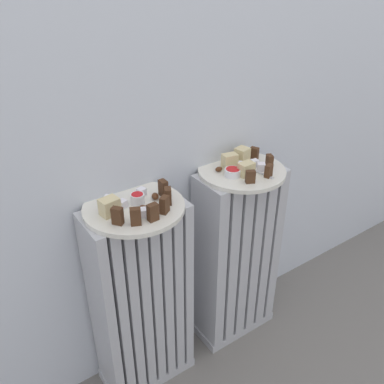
% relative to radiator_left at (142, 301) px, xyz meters
% --- Properties ---
extents(radiator_left, '(0.28, 0.14, 0.63)m').
position_rel_radiator_left_xyz_m(radiator_left, '(0.00, 0.00, 0.00)').
color(radiator_left, '#B2B2B7').
rests_on(radiator_left, ground_plane).
extents(radiator_right, '(0.28, 0.14, 0.63)m').
position_rel_radiator_left_xyz_m(radiator_right, '(0.36, -0.00, -0.00)').
color(radiator_right, '#B2B2B7').
rests_on(radiator_right, ground_plane).
extents(plate_left, '(0.26, 0.26, 0.01)m').
position_rel_radiator_left_xyz_m(plate_left, '(-0.00, -0.00, 0.32)').
color(plate_left, silver).
rests_on(plate_left, radiator_left).
extents(plate_right, '(0.26, 0.26, 0.01)m').
position_rel_radiator_left_xyz_m(plate_right, '(0.36, -0.00, 0.32)').
color(plate_right, silver).
rests_on(plate_right, radiator_right).
extents(dark_cake_slice_left_0, '(0.03, 0.03, 0.04)m').
position_rel_radiator_left_xyz_m(dark_cake_slice_left_0, '(-0.07, -0.05, 0.35)').
color(dark_cake_slice_left_0, '#472B19').
rests_on(dark_cake_slice_left_0, plate_left).
extents(dark_cake_slice_left_1, '(0.03, 0.03, 0.04)m').
position_rel_radiator_left_xyz_m(dark_cake_slice_left_1, '(-0.04, -0.08, 0.35)').
color(dark_cake_slice_left_1, '#472B19').
rests_on(dark_cake_slice_left_1, plate_left).
extents(dark_cake_slice_left_2, '(0.03, 0.02, 0.04)m').
position_rel_radiator_left_xyz_m(dark_cake_slice_left_2, '(0.01, -0.09, 0.35)').
color(dark_cake_slice_left_2, '#472B19').
rests_on(dark_cake_slice_left_2, plate_left).
extents(dark_cake_slice_left_3, '(0.03, 0.03, 0.04)m').
position_rel_radiator_left_xyz_m(dark_cake_slice_left_3, '(0.05, -0.07, 0.35)').
color(dark_cake_slice_left_3, '#472B19').
rests_on(dark_cake_slice_left_3, plate_left).
extents(dark_cake_slice_left_4, '(0.03, 0.03, 0.04)m').
position_rel_radiator_left_xyz_m(dark_cake_slice_left_4, '(0.08, -0.04, 0.35)').
color(dark_cake_slice_left_4, '#472B19').
rests_on(dark_cake_slice_left_4, plate_left).
extents(dark_cake_slice_left_5, '(0.02, 0.03, 0.04)m').
position_rel_radiator_left_xyz_m(dark_cake_slice_left_5, '(0.09, -0.00, 0.35)').
color(dark_cake_slice_left_5, '#472B19').
rests_on(dark_cake_slice_left_5, plate_left).
extents(marble_cake_slice_left_0, '(0.05, 0.04, 0.04)m').
position_rel_radiator_left_xyz_m(marble_cake_slice_left_0, '(-0.07, -0.00, 0.35)').
color(marble_cake_slice_left_0, beige).
rests_on(marble_cake_slice_left_0, plate_left).
extents(turkish_delight_left_0, '(0.04, 0.04, 0.03)m').
position_rel_radiator_left_xyz_m(turkish_delight_left_0, '(-0.05, 0.03, 0.34)').
color(turkish_delight_left_0, white).
rests_on(turkish_delight_left_0, plate_left).
extents(turkish_delight_left_1, '(0.02, 0.02, 0.02)m').
position_rel_radiator_left_xyz_m(turkish_delight_left_1, '(0.04, 0.03, 0.34)').
color(turkish_delight_left_1, white).
rests_on(turkish_delight_left_1, plate_left).
extents(turkish_delight_left_2, '(0.03, 0.03, 0.02)m').
position_rel_radiator_left_xyz_m(turkish_delight_left_2, '(-0.01, -0.06, 0.34)').
color(turkish_delight_left_2, white).
rests_on(turkish_delight_left_2, plate_left).
extents(turkish_delight_left_3, '(0.02, 0.02, 0.02)m').
position_rel_radiator_left_xyz_m(turkish_delight_left_3, '(-0.03, 0.01, 0.34)').
color(turkish_delight_left_3, white).
rests_on(turkish_delight_left_3, plate_left).
extents(medjool_date_left_0, '(0.03, 0.03, 0.02)m').
position_rel_radiator_left_xyz_m(medjool_date_left_0, '(0.06, -0.00, 0.34)').
color(medjool_date_left_0, '#4C2814').
rests_on(medjool_date_left_0, plate_left).
extents(medjool_date_left_1, '(0.03, 0.03, 0.01)m').
position_rel_radiator_left_xyz_m(medjool_date_left_1, '(0.01, -0.04, 0.34)').
color(medjool_date_left_1, '#4C2814').
rests_on(medjool_date_left_1, plate_left).
extents(medjool_date_left_2, '(0.02, 0.03, 0.02)m').
position_rel_radiator_left_xyz_m(medjool_date_left_2, '(0.02, -0.06, 0.34)').
color(medjool_date_left_2, '#4C2814').
rests_on(medjool_date_left_2, plate_left).
extents(jam_bowl_left, '(0.04, 0.04, 0.03)m').
position_rel_radiator_left_xyz_m(jam_bowl_left, '(0.01, 0.00, 0.35)').
color(jam_bowl_left, white).
rests_on(jam_bowl_left, plate_left).
extents(dark_cake_slice_right_0, '(0.03, 0.02, 0.04)m').
position_rel_radiator_left_xyz_m(dark_cake_slice_right_0, '(0.32, -0.08, 0.35)').
color(dark_cake_slice_right_0, '#472B19').
rests_on(dark_cake_slice_right_0, plate_right).
extents(dark_cake_slice_right_1, '(0.03, 0.02, 0.04)m').
position_rel_radiator_left_xyz_m(dark_cake_slice_right_1, '(0.39, -0.08, 0.35)').
color(dark_cake_slice_right_1, '#472B19').
rests_on(dark_cake_slice_right_1, plate_right).
extents(dark_cake_slice_right_2, '(0.02, 0.03, 0.04)m').
position_rel_radiator_left_xyz_m(dark_cake_slice_right_2, '(0.44, -0.03, 0.35)').
color(dark_cake_slice_right_2, '#472B19').
rests_on(dark_cake_slice_right_2, plate_right).
extents(dark_cake_slice_right_3, '(0.02, 0.03, 0.04)m').
position_rel_radiator_left_xyz_m(dark_cake_slice_right_3, '(0.44, 0.03, 0.35)').
color(dark_cake_slice_right_3, '#472B19').
rests_on(dark_cake_slice_right_3, plate_right).
extents(marble_cake_slice_right_0, '(0.05, 0.04, 0.04)m').
position_rel_radiator_left_xyz_m(marble_cake_slice_right_0, '(0.33, 0.03, 0.35)').
color(marble_cake_slice_right_0, beige).
rests_on(marble_cake_slice_right_0, plate_right).
extents(marble_cake_slice_right_1, '(0.04, 0.03, 0.04)m').
position_rel_radiator_left_xyz_m(marble_cake_slice_right_1, '(0.34, -0.04, 0.35)').
color(marble_cake_slice_right_1, beige).
rests_on(marble_cake_slice_right_1, plate_right).
extents(marble_cake_slice_right_2, '(0.05, 0.04, 0.04)m').
position_rel_radiator_left_xyz_m(marble_cake_slice_right_2, '(0.39, 0.04, 0.35)').
color(marble_cake_slice_right_2, beige).
rests_on(marble_cake_slice_right_2, plate_right).
extents(turkish_delight_right_0, '(0.02, 0.02, 0.02)m').
position_rel_radiator_left_xyz_m(turkish_delight_right_0, '(0.40, -0.01, 0.34)').
color(turkish_delight_right_0, white).
rests_on(turkish_delight_right_0, plate_right).
extents(turkish_delight_right_1, '(0.03, 0.03, 0.02)m').
position_rel_radiator_left_xyz_m(turkish_delight_right_1, '(0.40, -0.04, 0.34)').
color(turkish_delight_right_1, white).
rests_on(turkish_delight_right_1, plate_right).
extents(turkish_delight_right_2, '(0.03, 0.03, 0.02)m').
position_rel_radiator_left_xyz_m(turkish_delight_right_2, '(0.36, 0.01, 0.34)').
color(turkish_delight_right_2, white).
rests_on(turkish_delight_right_2, plate_right).
extents(medjool_date_right_0, '(0.03, 0.03, 0.01)m').
position_rel_radiator_left_xyz_m(medjool_date_right_0, '(0.37, 0.08, 0.34)').
color(medjool_date_right_0, '#4C2814').
rests_on(medjool_date_right_0, plate_right).
extents(medjool_date_right_1, '(0.02, 0.02, 0.01)m').
position_rel_radiator_left_xyz_m(medjool_date_right_1, '(0.29, 0.03, 0.34)').
color(medjool_date_right_1, '#4C2814').
rests_on(medjool_date_right_1, plate_right).
extents(jam_bowl_right, '(0.05, 0.05, 0.02)m').
position_rel_radiator_left_xyz_m(jam_bowl_right, '(0.31, -0.02, 0.34)').
color(jam_bowl_right, white).
rests_on(jam_bowl_right, plate_right).
extents(fork, '(0.03, 0.11, 0.00)m').
position_rel_radiator_left_xyz_m(fork, '(0.38, -0.04, 0.33)').
color(fork, '#B7B7BC').
rests_on(fork, plate_right).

